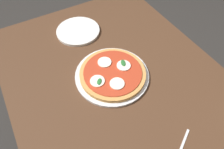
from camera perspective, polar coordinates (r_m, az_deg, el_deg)
name	(u,v)px	position (r m, az deg, el deg)	size (l,w,h in m)	color
ground_plane	(116,141)	(1.60, 1.22, -17.73)	(6.00, 6.00, 0.00)	#2D2B28
dining_table	(119,93)	(1.03, 1.83, -5.20)	(1.29, 0.95, 0.74)	#4C301E
serving_tray	(112,75)	(0.96, 0.00, -0.15)	(0.34, 0.34, 0.01)	silver
pizza	(113,73)	(0.94, 0.17, 0.38)	(0.30, 0.30, 0.03)	tan
plate_white	(78,31)	(1.19, -9.31, 11.76)	(0.24, 0.24, 0.01)	white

